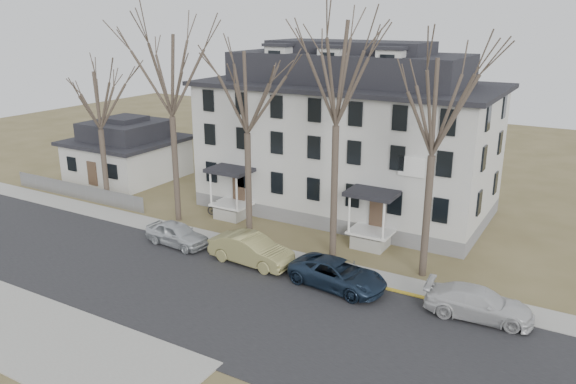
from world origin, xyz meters
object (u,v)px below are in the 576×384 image
Objects in this scene: car_white at (479,304)px; tree_center at (337,66)px; tree_far_left at (169,70)px; car_silver at (177,234)px; car_navy at (338,275)px; bicycle_left at (227,207)px; boarding_house at (346,137)px; car_tan at (251,250)px; small_house at (128,152)px; tree_mid_right at (436,101)px; tree_mid_left at (246,87)px; bicycle_right at (219,209)px; tree_bungalow at (97,97)px.

tree_center is at bearing 65.55° from car_white.
tree_far_left is 10.71m from car_silver.
bicycle_left is (-11.90, 6.48, -0.23)m from car_navy.
boarding_house is 17.28m from car_white.
boarding_house is at bearing 0.98° from car_tan.
small_house is 0.63× the size of tree_far_left.
tree_far_left is 0.93× the size of tree_center.
tree_mid_right is 18.01m from bicycle_left.
car_white is at bearing -43.03° from boarding_house.
tree_mid_left is at bearing 72.04° from car_navy.
boarding_house is 1.52× the size of tree_far_left.
car_silver reaches higher than bicycle_left.
car_silver is 0.82× the size of car_navy.
tree_center reaches higher than tree_mid_right.
tree_center is at bearing 0.00° from tree_far_left.
boarding_house is 13.99m from car_silver.
car_white is at bearing -19.25° from tree_center.
car_white is at bearing -78.79° from car_navy.
tree_mid_left reaches higher than car_navy.
small_house is 2.02× the size of car_silver.
small_house reaches higher than car_navy.
car_white is at bearing -128.15° from bicycle_right.
tree_mid_right reaches higher than car_white.
car_tan is (5.50, 0.06, 0.11)m from car_silver.
tree_bungalow is at bearing 79.94° from bicycle_right.
tree_mid_right is 6.69× the size of bicycle_left.
tree_bungalow is (-24.50, 0.00, -1.48)m from tree_mid_right.
car_silver is at bearing 167.21° from bicycle_right.
bicycle_left is (-6.80, -5.42, -4.88)m from boarding_house.
bicycle_left is at bearing 67.42° from car_white.
car_tan is at bearing -26.53° from small_house.
tree_center reaches higher than car_white.
tree_bungalow is 2.10× the size of car_tan.
tree_far_left is 1.08× the size of tree_mid_left.
car_white is at bearing -113.63° from bicycle_left.
tree_mid_left is at bearing 0.00° from tree_far_left.
car_navy is (-3.39, -3.74, -8.87)m from tree_mid_right.
tree_mid_left is 7.27× the size of bicycle_right.
tree_mid_left reaches higher than bicycle_right.
tree_far_left is 13.26m from car_tan.
tree_center reaches higher than bicycle_right.
boarding_house is 2.39× the size of small_house.
car_white is 19.83m from bicycle_right.
bicycle_right is at bearing 168.39° from tree_center.
tree_bungalow is at bearing -152.99° from boarding_house.
tree_mid_right reaches higher than small_house.
tree_center is 2.87× the size of car_tan.
tree_bungalow is at bearing 80.32° from car_tan.
bicycle_left is at bearing 144.26° from tree_mid_left.
tree_center is at bearing 0.00° from tree_mid_left.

